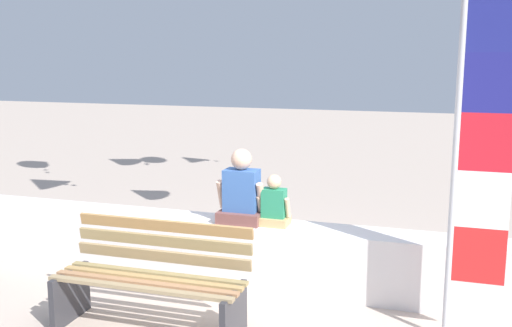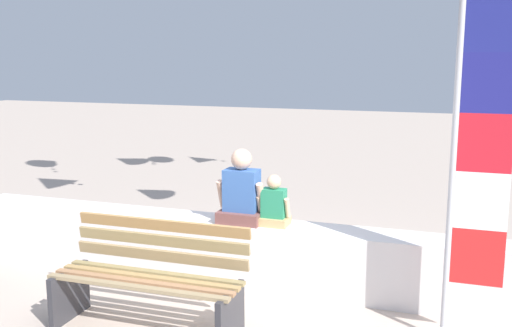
{
  "view_description": "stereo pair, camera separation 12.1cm",
  "coord_description": "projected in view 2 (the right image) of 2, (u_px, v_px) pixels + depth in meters",
  "views": [
    {
      "loc": [
        1.76,
        -4.6,
        2.28
      ],
      "look_at": [
        0.02,
        0.84,
        1.24
      ],
      "focal_mm": 41.76,
      "sensor_mm": 36.0,
      "label": 1
    },
    {
      "loc": [
        1.87,
        -4.56,
        2.28
      ],
      "look_at": [
        0.02,
        0.84,
        1.24
      ],
      "focal_mm": 41.76,
      "sensor_mm": 36.0,
      "label": 2
    }
  ],
  "objects": [
    {
      "name": "ground_plane",
      "position": [
        223.0,
        317.0,
        5.25
      ],
      "size": [
        40.0,
        40.0,
        0.0
      ],
      "primitive_type": "plane",
      "color": "#B9A696"
    },
    {
      "name": "seawall_ledge",
      "position": [
        254.0,
        253.0,
        5.98
      ],
      "size": [
        6.55,
        0.45,
        0.64
      ],
      "primitive_type": "cube",
      "color": "silver",
      "rests_on": "ground"
    },
    {
      "name": "park_bench",
      "position": [
        150.0,
        280.0,
        5.0
      ],
      "size": [
        1.63,
        0.62,
        0.88
      ],
      "color": "#947E5B",
      "rests_on": "ground"
    },
    {
      "name": "person_adult",
      "position": [
        242.0,
        194.0,
        5.89
      ],
      "size": [
        0.48,
        0.36,
        0.74
      ],
      "color": "brown",
      "rests_on": "seawall_ledge"
    },
    {
      "name": "person_child",
      "position": [
        274.0,
        206.0,
        5.8
      ],
      "size": [
        0.33,
        0.24,
        0.5
      ],
      "color": "tan",
      "rests_on": "seawall_ledge"
    },
    {
      "name": "flag_banner",
      "position": [
        474.0,
        153.0,
        4.51
      ],
      "size": [
        0.44,
        0.05,
        2.75
      ],
      "color": "#B7B7BC",
      "rests_on": "ground"
    }
  ]
}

